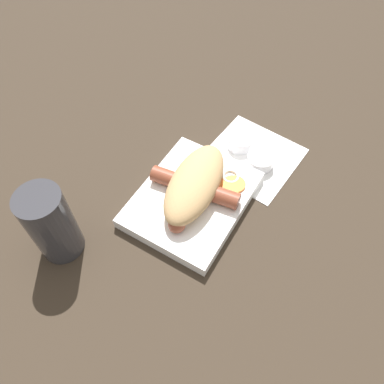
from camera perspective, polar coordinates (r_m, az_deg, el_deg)
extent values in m
plane|color=#33281E|center=(0.62, 0.00, -1.66)|extent=(3.00, 3.00, 0.00)
cube|color=white|center=(0.61, 0.00, -1.12)|extent=(0.20, 0.16, 0.02)
ellipsoid|color=tan|center=(0.58, 0.05, 1.50)|extent=(0.17, 0.10, 0.05)
cylinder|color=brown|center=(0.59, 0.60, 0.67)|extent=(0.05, 0.15, 0.03)
sphere|color=brown|center=(0.55, -2.34, -4.98)|extent=(0.03, 0.03, 0.03)
sphere|color=brown|center=(0.63, 3.18, 5.61)|extent=(0.03, 0.03, 0.03)
cylinder|color=#F99E4C|center=(0.61, 6.08, 1.23)|extent=(0.03, 0.03, 0.00)
cylinder|color=orange|center=(0.61, 6.21, 1.18)|extent=(0.05, 0.05, 0.00)
cylinder|color=orange|center=(0.61, 6.61, 1.17)|extent=(0.05, 0.05, 0.00)
cylinder|color=orange|center=(0.60, 5.79, 0.20)|extent=(0.04, 0.04, 0.00)
cylinder|color=orange|center=(0.61, 5.30, 0.92)|extent=(0.05, 0.05, 0.00)
torus|color=silver|center=(0.62, 5.90, 2.38)|extent=(0.03, 0.03, 0.00)
cube|color=white|center=(0.68, 9.09, 5.35)|extent=(0.17, 0.17, 0.00)
cylinder|color=white|center=(0.66, 10.33, 4.65)|extent=(0.05, 0.05, 0.02)
cylinder|color=#4C662D|center=(0.67, 10.24, 4.28)|extent=(0.04, 0.04, 0.01)
cylinder|color=white|center=(0.69, 7.37, 7.64)|extent=(0.05, 0.05, 0.02)
cylinder|color=maroon|center=(0.70, 7.31, 7.26)|extent=(0.04, 0.04, 0.01)
cylinder|color=#333338|center=(0.56, -20.64, -4.62)|extent=(0.06, 0.06, 0.13)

